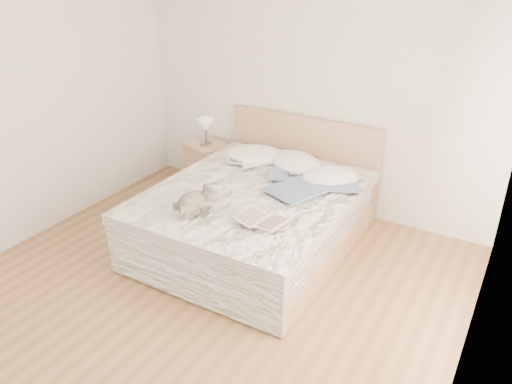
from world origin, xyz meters
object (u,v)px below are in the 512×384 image
(teddy_bear, at_px, (192,207))
(table_lamp, at_px, (206,126))
(photo_book, at_px, (243,162))
(childrens_book, at_px, (262,221))
(bed, at_px, (258,215))
(nightstand, at_px, (208,166))

(teddy_bear, bearing_deg, table_lamp, 141.89)
(table_lamp, xyz_separation_m, photo_book, (0.72, -0.37, -0.15))
(table_lamp, relative_size, childrens_book, 0.78)
(bed, height_order, childrens_book, bed)
(bed, bearing_deg, teddy_bear, -106.61)
(nightstand, height_order, teddy_bear, teddy_bear)
(childrens_book, distance_m, teddy_bear, 0.61)
(table_lamp, height_order, photo_book, table_lamp)
(table_lamp, bearing_deg, teddy_bear, -58.30)
(nightstand, xyz_separation_m, table_lamp, (0.01, -0.02, 0.50))
(table_lamp, xyz_separation_m, teddy_bear, (0.91, -1.47, -0.13))
(photo_book, bearing_deg, childrens_book, -87.89)
(table_lamp, relative_size, teddy_bear, 0.95)
(photo_book, relative_size, teddy_bear, 1.08)
(bed, xyz_separation_m, photo_book, (-0.40, 0.39, 0.32))
(table_lamp, height_order, childrens_book, table_lamp)
(nightstand, xyz_separation_m, teddy_bear, (0.92, -1.50, 0.37))
(photo_book, distance_m, teddy_bear, 1.12)
(nightstand, relative_size, childrens_book, 1.42)
(bed, relative_size, table_lamp, 6.96)
(nightstand, distance_m, childrens_book, 2.07)
(bed, height_order, teddy_bear, bed)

